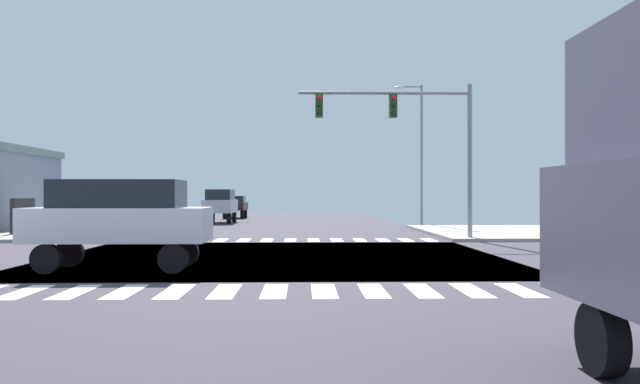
{
  "coord_description": "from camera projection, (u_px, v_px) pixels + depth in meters",
  "views": [
    {
      "loc": [
        0.85,
        -20.19,
        1.94
      ],
      "look_at": [
        1.6,
        10.23,
        2.09
      ],
      "focal_mm": 35.78,
      "sensor_mm": 36.0,
      "label": 1
    }
  ],
  "objects": [
    {
      "name": "suv_farside_1",
      "position": [
        221.0,
        203.0,
        44.48
      ],
      "size": [
        1.96,
        4.6,
        2.34
      ],
      "rotation": [
        0.0,
        0.0,
        3.14
      ],
      "color": "black",
      "rests_on": "ground"
    },
    {
      "name": "suv_crossing_2",
      "position": [
        119.0,
        216.0,
        16.57
      ],
      "size": [
        4.6,
        1.96,
        2.34
      ],
      "rotation": [
        0.0,
        0.0,
        1.57
      ],
      "color": "black",
      "rests_on": "ground"
    },
    {
      "name": "crosswalk_near",
      "position": [
        250.0,
        291.0,
        12.85
      ],
      "size": [
        13.5,
        2.0,
        0.01
      ],
      "color": "silver",
      "rests_on": "ground"
    },
    {
      "name": "crosswalk_far",
      "position": [
        279.0,
        240.0,
        27.45
      ],
      "size": [
        13.5,
        2.0,
        0.01
      ],
      "color": "silver",
      "rests_on": "ground"
    },
    {
      "name": "sedan_queued_2",
      "position": [
        235.0,
        205.0,
        54.01
      ],
      "size": [
        1.8,
        4.3,
        1.88
      ],
      "rotation": [
        0.0,
        0.0,
        3.14
      ],
      "color": "black",
      "rests_on": "ground"
    },
    {
      "name": "ground",
      "position": [
        277.0,
        257.0,
        20.16
      ],
      "size": [
        90.0,
        90.0,
        0.05
      ],
      "color": "#3A353E"
    },
    {
      "name": "sidewalk_corner_nw",
      "position": [
        27.0,
        233.0,
        31.83
      ],
      "size": [
        12.0,
        12.0,
        0.14
      ],
      "color": "#999890",
      "rests_on": "ground"
    },
    {
      "name": "sidewalk_corner_ne",
      "position": [
        542.0,
        232.0,
        32.48
      ],
      "size": [
        12.0,
        12.0,
        0.14
      ],
      "color": "#A09B91",
      "rests_on": "ground"
    },
    {
      "name": "street_lamp",
      "position": [
        418.0,
        143.0,
        40.11
      ],
      "size": [
        1.78,
        0.32,
        8.88
      ],
      "color": "gray",
      "rests_on": "ground"
    },
    {
      "name": "traffic_signal_mast",
      "position": [
        404.0,
        124.0,
        27.32
      ],
      "size": [
        7.48,
        0.55,
        6.73
      ],
      "color": "gray",
      "rests_on": "ground"
    }
  ]
}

